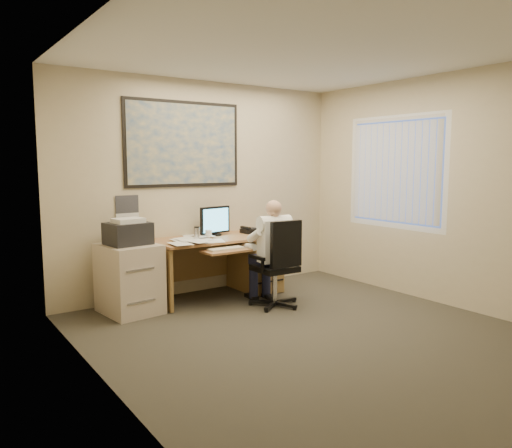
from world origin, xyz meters
TOP-DOWN VIEW (x-y plane):
  - room_shell at (0.00, 0.00)m, footprint 4.00×4.50m
  - desk at (0.29, 1.90)m, footprint 1.60×0.97m
  - world_map at (-0.29, 2.23)m, footprint 1.56×0.03m
  - wall_calendar at (-1.04, 2.24)m, footprint 0.28×0.01m
  - window_blinds at (1.97, 0.80)m, footprint 0.06×1.40m
  - filing_cabinet at (-1.19, 1.85)m, footprint 0.63×0.73m
  - office_chair at (0.31, 1.08)m, footprint 0.63×0.63m
  - person at (0.31, 1.16)m, footprint 0.57×0.77m

SIDE VIEW (x-z plane):
  - office_chair at x=0.31m, z-range -0.21..0.81m
  - desk at x=0.29m, z-range -0.11..1.00m
  - filing_cabinet at x=-1.19m, z-range -0.07..0.99m
  - person at x=0.31m, z-range 0.00..1.24m
  - wall_calendar at x=-1.04m, z-range 0.87..1.29m
  - room_shell at x=0.00m, z-range 0.00..2.70m
  - window_blinds at x=1.97m, z-range 0.90..2.20m
  - world_map at x=-0.29m, z-range 1.37..2.43m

